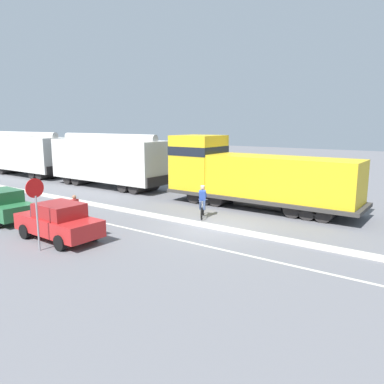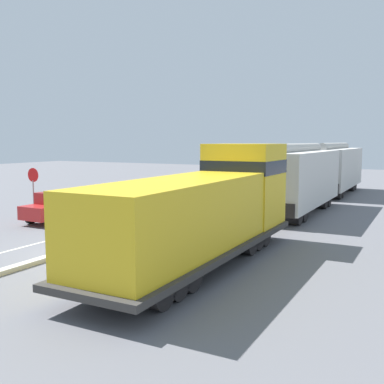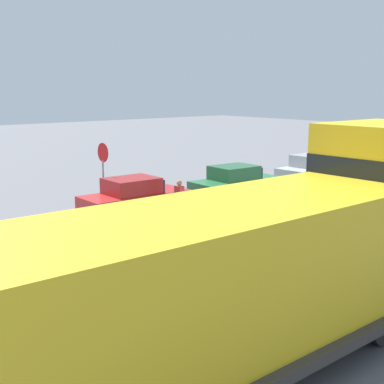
# 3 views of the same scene
# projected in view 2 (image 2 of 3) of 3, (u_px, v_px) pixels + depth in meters

# --- Properties ---
(ground_plane) EXTENTS (120.00, 120.00, 0.00)m
(ground_plane) POSITION_uv_depth(u_px,v_px,m) (82.00, 249.00, 17.94)
(ground_plane) COLOR slate
(median_curb) EXTENTS (0.36, 36.00, 0.16)m
(median_curb) POSITION_uv_depth(u_px,v_px,m) (161.00, 223.00, 23.20)
(median_curb) COLOR beige
(median_curb) RESTS_ON ground
(lane_stripe) EXTENTS (0.14, 36.00, 0.01)m
(lane_stripe) POSITION_uv_depth(u_px,v_px,m) (124.00, 221.00, 24.33)
(lane_stripe) COLOR silver
(lane_stripe) RESTS_ON ground
(locomotive) EXTENTS (3.10, 11.61, 4.20)m
(locomotive) POSITION_uv_depth(u_px,v_px,m) (208.00, 212.00, 16.03)
(locomotive) COLOR gold
(locomotive) RESTS_ON ground
(hopper_car_lead) EXTENTS (2.90, 10.60, 4.18)m
(hopper_car_lead) POSITION_uv_depth(u_px,v_px,m) (297.00, 179.00, 26.67)
(hopper_car_lead) COLOR silver
(hopper_car_lead) RESTS_ON ground
(hopper_car_middle) EXTENTS (2.90, 10.60, 4.18)m
(hopper_car_middle) POSITION_uv_depth(u_px,v_px,m) (334.00, 168.00, 36.85)
(hopper_car_middle) COLOR beige
(hopper_car_middle) RESTS_ON ground
(parked_car_red) EXTENTS (1.91, 4.24, 1.62)m
(parked_car_red) POSITION_uv_depth(u_px,v_px,m) (60.00, 206.00, 24.16)
(parked_car_red) COLOR red
(parked_car_red) RESTS_ON ground
(parked_car_green) EXTENTS (1.99, 4.28, 1.62)m
(parked_car_green) POSITION_uv_depth(u_px,v_px,m) (122.00, 196.00, 28.63)
(parked_car_green) COLOR #286B3D
(parked_car_green) RESTS_ON ground
(parked_car_silver) EXTENTS (1.90, 4.24, 1.62)m
(parked_car_silver) POSITION_uv_depth(u_px,v_px,m) (166.00, 188.00, 33.84)
(parked_car_silver) COLOR #B7BABF
(parked_car_silver) RESTS_ON ground
(cyclist) EXTENTS (1.52, 0.89, 1.71)m
(cyclist) POSITION_uv_depth(u_px,v_px,m) (134.00, 226.00, 18.51)
(cyclist) COLOR black
(cyclist) RESTS_ON ground
(stop_sign) EXTENTS (0.76, 0.08, 2.88)m
(stop_sign) POSITION_uv_depth(u_px,v_px,m) (33.00, 184.00, 24.14)
(stop_sign) COLOR gray
(stop_sign) RESTS_ON ground
(pedestrian_by_cars) EXTENTS (0.34, 0.22, 1.62)m
(pedestrian_by_cars) POSITION_uv_depth(u_px,v_px,m) (94.00, 206.00, 24.26)
(pedestrian_by_cars) COLOR #33333D
(pedestrian_by_cars) RESTS_ON ground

